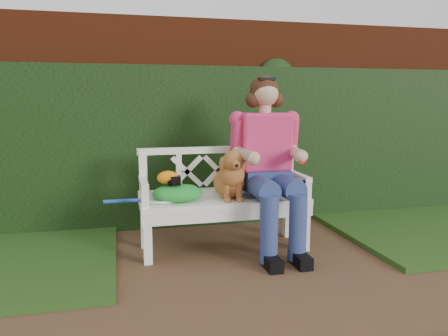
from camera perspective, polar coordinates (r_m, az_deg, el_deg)
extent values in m
plane|color=brown|center=(3.37, 5.76, -14.72)|extent=(60.00, 60.00, 0.00)
cube|color=#5E230D|center=(4.93, -1.40, 5.98)|extent=(10.00, 0.30, 2.20)
cube|color=#244718|center=(4.74, -0.82, 2.82)|extent=(10.00, 0.18, 1.70)
cube|color=black|center=(3.78, -6.54, -1.60)|extent=(0.12, 0.09, 0.07)
ellipsoid|color=orange|center=(3.79, -7.35, -1.25)|extent=(0.19, 0.14, 0.12)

